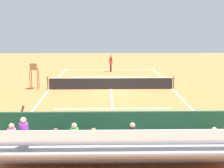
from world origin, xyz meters
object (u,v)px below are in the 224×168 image
(tennis_net, at_px, (111,83))
(tennis_racket, at_px, (107,71))
(umpire_chair, at_px, (34,73))
(courtside_bench, at_px, (163,140))
(line_judge, at_px, (22,127))
(tennis_player, at_px, (111,62))
(bleacher_stand, at_px, (115,150))
(tennis_ball_near, at_px, (129,75))
(equipment_bag, at_px, (112,149))

(tennis_net, relative_size, tennis_racket, 19.31)
(umpire_chair, distance_m, courtside_bench, 15.73)
(tennis_racket, bearing_deg, line_judge, 80.25)
(tennis_net, relative_size, umpire_chair, 4.81)
(tennis_net, height_order, courtside_bench, tennis_net)
(tennis_player, height_order, tennis_racket, tennis_player)
(umpire_chair, relative_size, courtside_bench, 1.19)
(courtside_bench, distance_m, line_judge, 6.10)
(line_judge, bearing_deg, bleacher_stand, 147.79)
(tennis_net, bearing_deg, courtside_bench, 98.47)
(courtside_bench, height_order, line_judge, line_judge)
(line_judge, bearing_deg, tennis_racket, -99.75)
(courtside_bench, bearing_deg, tennis_player, -85.44)
(tennis_net, distance_m, tennis_ball_near, 7.52)
(tennis_racket, bearing_deg, umpire_chair, 57.82)
(tennis_player, bearing_deg, tennis_net, 89.04)
(umpire_chair, bearing_deg, equipment_bag, 113.94)
(tennis_net, bearing_deg, line_judge, 72.32)
(tennis_player, xyz_separation_m, line_judge, (4.25, 22.36, 0.00))
(tennis_ball_near, bearing_deg, tennis_player, -51.66)
(tennis_player, relative_size, tennis_racket, 3.61)
(courtside_bench, height_order, tennis_player, tennis_player)
(courtside_bench, bearing_deg, tennis_net, -81.53)
(umpire_chair, xyz_separation_m, equipment_bag, (-6.01, 13.54, -1.13))
(tennis_player, height_order, tennis_ball_near, tennis_player)
(bleacher_stand, height_order, tennis_player, bleacher_stand)
(umpire_chair, relative_size, equipment_bag, 2.38)
(bleacher_stand, xyz_separation_m, tennis_racket, (0.10, -24.96, -0.91))
(bleacher_stand, height_order, line_judge, bleacher_stand)
(equipment_bag, bearing_deg, tennis_ball_near, -95.94)
(umpire_chair, height_order, tennis_racket, umpire_chair)
(tennis_net, distance_m, courtside_bench, 13.42)
(bleacher_stand, relative_size, courtside_bench, 5.03)
(umpire_chair, distance_m, line_judge, 13.15)
(courtside_bench, xyz_separation_m, tennis_ball_near, (0.02, -20.51, -0.53))
(courtside_bench, relative_size, tennis_racket, 3.38)
(tennis_player, xyz_separation_m, tennis_racket, (0.39, -0.11, -1.00))
(bleacher_stand, bearing_deg, courtside_bench, -135.64)
(courtside_bench, height_order, tennis_racket, courtside_bench)
(bleacher_stand, relative_size, line_judge, 4.70)
(umpire_chair, height_order, equipment_bag, umpire_chair)
(tennis_net, xyz_separation_m, courtside_bench, (-1.98, 13.27, 0.06))
(bleacher_stand, bearing_deg, umpire_chair, -68.58)
(tennis_racket, height_order, line_judge, line_judge)
(equipment_bag, bearing_deg, tennis_player, -90.87)
(tennis_net, distance_m, equipment_bag, 13.41)
(umpire_chair, relative_size, tennis_ball_near, 32.42)
(tennis_ball_near, bearing_deg, line_judge, 73.23)
(courtside_bench, relative_size, tennis_ball_near, 27.27)
(tennis_ball_near, bearing_deg, bleacher_stand, 84.71)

